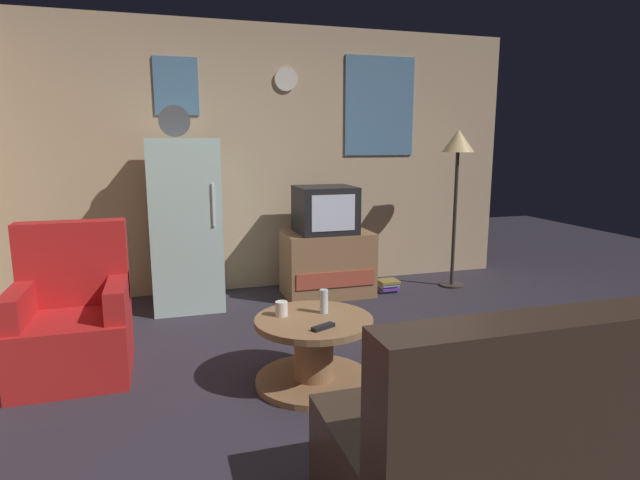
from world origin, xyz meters
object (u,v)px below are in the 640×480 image
at_px(tv_stand, 327,264).
at_px(remote_control, 323,327).
at_px(crt_tv, 325,210).
at_px(armchair, 73,322).
at_px(wine_glass, 324,301).
at_px(couch, 548,439).
at_px(book_stack, 388,285).
at_px(mug_ceramic_white, 281,309).
at_px(coffee_table, 314,351).
at_px(fridge, 185,224).
at_px(standing_lamp, 458,153).

xyz_separation_m(tv_stand, remote_control, (-0.67, -1.99, 0.13)).
bearing_deg(crt_tv, tv_stand, 2.29).
bearing_deg(armchair, wine_glass, -19.59).
height_order(crt_tv, couch, crt_tv).
distance_m(wine_glass, book_stack, 2.07).
height_order(mug_ceramic_white, armchair, armchair).
relative_size(coffee_table, mug_ceramic_white, 8.00).
bearing_deg(couch, fridge, 110.91).
height_order(coffee_table, armchair, armchair).
xyz_separation_m(fridge, tv_stand, (1.32, -0.03, -0.45)).
xyz_separation_m(standing_lamp, mug_ceramic_white, (-2.17, -1.62, -0.89)).
height_order(wine_glass, mug_ceramic_white, wine_glass).
bearing_deg(mug_ceramic_white, armchair, 157.65).
height_order(coffee_table, mug_ceramic_white, mug_ceramic_white).
bearing_deg(crt_tv, mug_ceramic_white, -115.73).
bearing_deg(fridge, tv_stand, -1.38).
height_order(fridge, crt_tv, fridge).
height_order(crt_tv, mug_ceramic_white, crt_tv).
distance_m(wine_glass, couch, 1.52).
bearing_deg(wine_glass, remote_control, -108.22).
distance_m(crt_tv, couch, 3.20).
bearing_deg(book_stack, remote_control, -123.81).
height_order(remote_control, book_stack, remote_control).
bearing_deg(remote_control, standing_lamp, 18.29).
distance_m(wine_glass, mug_ceramic_white, 0.27).
bearing_deg(coffee_table, remote_control, -89.98).
height_order(armchair, book_stack, armchair).
bearing_deg(standing_lamp, coffee_table, -139.26).
height_order(remote_control, armchair, armchair).
xyz_separation_m(wine_glass, couch, (0.48, -1.43, -0.18)).
height_order(tv_stand, mug_ceramic_white, tv_stand).
xyz_separation_m(wine_glass, mug_ceramic_white, (-0.26, 0.03, -0.03)).
bearing_deg(armchair, crt_tv, 29.85).
relative_size(crt_tv, armchair, 0.56).
relative_size(crt_tv, wine_glass, 3.60).
bearing_deg(fridge, remote_control, -72.18).
height_order(fridge, coffee_table, fridge).
relative_size(mug_ceramic_white, book_stack, 0.46).
distance_m(couch, book_stack, 3.16).
height_order(crt_tv, wine_glass, crt_tv).
bearing_deg(crt_tv, fridge, 178.56).
xyz_separation_m(remote_control, armchair, (-1.42, 0.80, -0.10)).
bearing_deg(crt_tv, remote_control, -107.88).
xyz_separation_m(standing_lamp, wine_glass, (-1.90, -1.64, -0.86)).
relative_size(fridge, remote_control, 11.80).
bearing_deg(couch, mug_ceramic_white, 117.07).
distance_m(fridge, book_stack, 2.05).
xyz_separation_m(fridge, remote_control, (0.65, -2.02, -0.32)).
bearing_deg(remote_control, couch, -89.49).
bearing_deg(fridge, crt_tv, -1.44).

